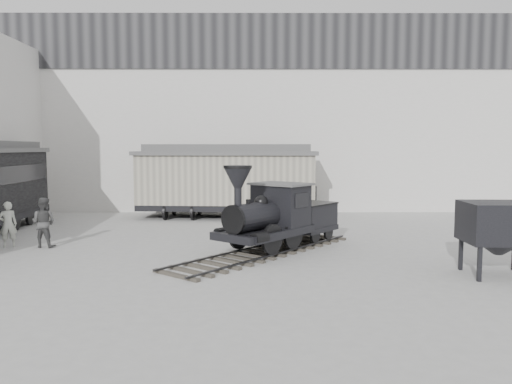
{
  "coord_description": "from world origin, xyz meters",
  "views": [
    {
      "loc": [
        0.86,
        -14.29,
        3.61
      ],
      "look_at": [
        0.93,
        4.08,
        2.0
      ],
      "focal_mm": 35.0,
      "sensor_mm": 36.0,
      "label": 1
    }
  ],
  "objects_px": {
    "locomotive": "(276,220)",
    "boxcar": "(227,179)",
    "visitor_b": "(44,222)",
    "coal_hopper": "(499,228)",
    "visitor_a": "(8,224)"
  },
  "relations": [
    {
      "from": "locomotive",
      "to": "visitor_a",
      "type": "height_order",
      "value": "locomotive"
    },
    {
      "from": "visitor_a",
      "to": "coal_hopper",
      "type": "height_order",
      "value": "coal_hopper"
    },
    {
      "from": "boxcar",
      "to": "visitor_b",
      "type": "relative_size",
      "value": 5.19
    },
    {
      "from": "locomotive",
      "to": "boxcar",
      "type": "bearing_deg",
      "value": 144.11
    },
    {
      "from": "boxcar",
      "to": "visitor_b",
      "type": "bearing_deg",
      "value": -125.06
    },
    {
      "from": "boxcar",
      "to": "locomotive",
      "type": "bearing_deg",
      "value": -71.72
    },
    {
      "from": "coal_hopper",
      "to": "boxcar",
      "type": "bearing_deg",
      "value": 126.45
    },
    {
      "from": "boxcar",
      "to": "coal_hopper",
      "type": "height_order",
      "value": "boxcar"
    },
    {
      "from": "locomotive",
      "to": "visitor_b",
      "type": "relative_size",
      "value": 4.2
    },
    {
      "from": "visitor_b",
      "to": "coal_hopper",
      "type": "height_order",
      "value": "coal_hopper"
    },
    {
      "from": "visitor_a",
      "to": "visitor_b",
      "type": "relative_size",
      "value": 0.92
    },
    {
      "from": "visitor_a",
      "to": "visitor_b",
      "type": "height_order",
      "value": "visitor_b"
    },
    {
      "from": "visitor_b",
      "to": "coal_hopper",
      "type": "bearing_deg",
      "value": 171.55
    },
    {
      "from": "locomotive",
      "to": "visitor_b",
      "type": "xyz_separation_m",
      "value": [
        -8.45,
        0.67,
        -0.19
      ]
    },
    {
      "from": "visitor_b",
      "to": "visitor_a",
      "type": "bearing_deg",
      "value": 6.63
    }
  ]
}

